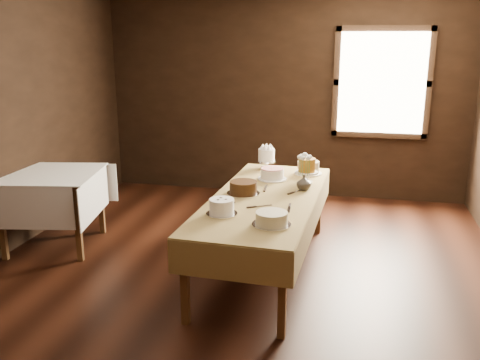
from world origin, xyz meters
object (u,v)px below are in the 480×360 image
at_px(cake_lattice, 272,174).
at_px(cake_cream, 272,219).
at_px(display_table, 265,202).
at_px(cake_meringue, 266,159).
at_px(cake_speckled, 308,168).
at_px(flower_vase, 304,183).
at_px(side_table, 51,182).
at_px(cake_server_d, 298,191).
at_px(cake_chocolate, 243,188).
at_px(cake_server_c, 266,187).
at_px(cake_server_a, 264,206).
at_px(cake_swirl, 222,207).
at_px(cake_server_b, 289,210).
at_px(cake_server_e, 228,202).
at_px(cake_caramel, 307,172).

height_order(cake_lattice, cake_cream, cake_lattice).
distance_m(display_table, cake_meringue, 1.06).
bearing_deg(cake_meringue, display_table, -80.96).
bearing_deg(cake_speckled, flower_vase, -88.86).
relative_size(side_table, cake_server_d, 4.63).
distance_m(cake_chocolate, cake_server_d, 0.54).
bearing_deg(cake_server_c, cake_server_a, -175.90).
distance_m(cake_chocolate, cake_swirl, 0.61).
relative_size(side_table, cake_chocolate, 3.51).
height_order(side_table, cake_chocolate, cake_chocolate).
height_order(cake_cream, cake_server_d, cake_cream).
xyz_separation_m(cake_server_a, cake_server_b, (0.23, -0.06, 0.00)).
xyz_separation_m(side_table, cake_cream, (2.48, -0.87, 0.09)).
height_order(cake_server_a, cake_server_e, same).
relative_size(display_table, cake_server_e, 10.25).
xyz_separation_m(cake_lattice, cake_chocolate, (-0.19, -0.58, 0.01)).
xyz_separation_m(display_table, cake_cream, (0.18, -0.75, 0.11)).
distance_m(cake_caramel, cake_cream, 1.30).
bearing_deg(cake_server_e, cake_speckled, 74.01).
bearing_deg(cake_server_b, cake_lattice, -165.70).
bearing_deg(display_table, cake_caramel, 58.38).
bearing_deg(cake_caramel, cake_server_d, -98.69).
bearing_deg(display_table, cake_speckled, 70.81).
bearing_deg(cake_server_d, cake_chocolate, 142.67).
bearing_deg(cake_speckled, cake_chocolate, -120.92).
distance_m(side_table, cake_swirl, 2.15).
bearing_deg(side_table, cake_server_e, -10.31).
bearing_deg(side_table, cake_chocolate, -2.58).
xyz_separation_m(cake_swirl, cake_server_d, (0.55, 0.82, -0.06)).
bearing_deg(cake_chocolate, cake_server_e, -107.46).
bearing_deg(cake_server_c, cake_meringue, 5.21).
xyz_separation_m(cake_caramel, cake_server_d, (-0.05, -0.31, -0.11)).
relative_size(cake_caramel, cake_cream, 0.85).
bearing_deg(cake_server_e, cake_caramel, 63.25).
relative_size(cake_meringue, cake_server_e, 0.99).
height_order(display_table, cake_server_e, cake_server_e).
distance_m(display_table, cake_chocolate, 0.24).
xyz_separation_m(cake_caramel, cake_cream, (-0.15, -1.29, -0.06)).
bearing_deg(cake_server_e, cake_swirl, -72.83).
height_order(cake_server_b, cake_server_d, same).
height_order(cake_meringue, cake_server_c, cake_meringue).
height_order(side_table, cake_server_d, side_table).
bearing_deg(cake_swirl, cake_meringue, 86.35).
bearing_deg(cake_chocolate, cake_cream, -63.09).
height_order(cake_chocolate, cake_swirl, cake_swirl).
distance_m(display_table, cake_server_a, 0.30).
relative_size(cake_meringue, flower_vase, 1.60).
distance_m(cake_server_b, cake_server_e, 0.58).
xyz_separation_m(side_table, cake_speckled, (2.62, 0.80, 0.10)).
relative_size(display_table, cake_meringue, 10.39).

